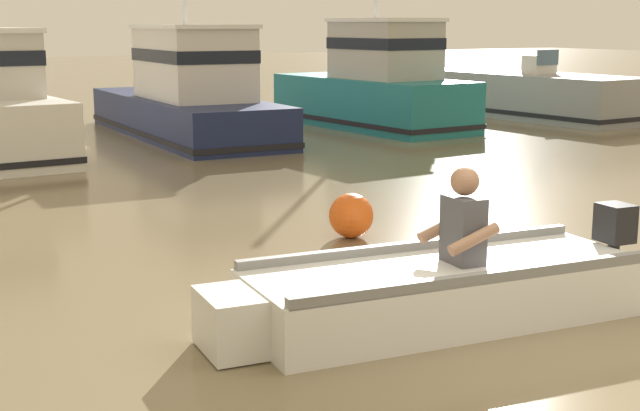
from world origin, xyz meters
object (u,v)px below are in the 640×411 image
at_px(moored_boat_teal, 375,87).
at_px(rowboat_with_person, 437,290).
at_px(moored_boat_grey, 523,96).
at_px(mooring_buoy, 351,216).
at_px(moored_boat_navy, 188,97).

bearing_deg(moored_boat_teal, rowboat_with_person, -122.25).
xyz_separation_m(rowboat_with_person, moored_boat_grey, (11.62, 11.36, 0.26)).
relative_size(rowboat_with_person, moored_boat_teal, 0.70).
distance_m(rowboat_with_person, moored_boat_teal, 13.26).
height_order(moored_boat_grey, mooring_buoy, moored_boat_grey).
height_order(moored_boat_navy, moored_boat_grey, moored_boat_navy).
bearing_deg(rowboat_with_person, moored_boat_navy, 76.25).
bearing_deg(mooring_buoy, moored_boat_grey, 39.15).
bearing_deg(mooring_buoy, moored_boat_teal, 54.30).
height_order(moored_boat_navy, mooring_buoy, moored_boat_navy).
height_order(rowboat_with_person, mooring_buoy, rowboat_with_person).
relative_size(moored_boat_grey, mooring_buoy, 13.52).
height_order(moored_boat_navy, moored_boat_teal, moored_boat_teal).
relative_size(rowboat_with_person, moored_boat_grey, 0.57).
distance_m(rowboat_with_person, moored_boat_grey, 16.25).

